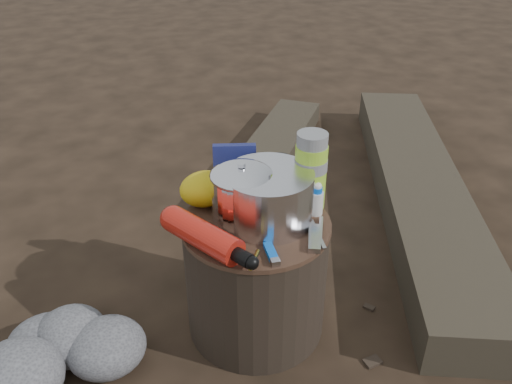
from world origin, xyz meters
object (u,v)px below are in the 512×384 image
object	(u,v)px
thermos	(310,171)
travel_mug	(279,176)
stump	(256,276)
log_main	(418,188)
fuel_bottle	(203,235)
camping_pot	(242,194)

from	to	relation	value
thermos	travel_mug	distance (m)	0.13
stump	travel_mug	world-z (taller)	travel_mug
log_main	fuel_bottle	distance (m)	1.20
travel_mug	camping_pot	bearing A→B (deg)	-146.34
thermos	travel_mug	world-z (taller)	thermos
stump	log_main	xyz separation A→B (m)	(0.88, 0.42, -0.11)
camping_pot	log_main	bearing A→B (deg)	23.20
fuel_bottle	travel_mug	size ratio (longest dim) A/B	2.67
stump	thermos	xyz separation A→B (m)	(0.17, 0.03, 0.30)
stump	fuel_bottle	world-z (taller)	fuel_bottle
stump	camping_pot	world-z (taller)	camping_pot
log_main	travel_mug	bearing A→B (deg)	-134.49
log_main	camping_pot	size ratio (longest dim) A/B	10.90
thermos	fuel_bottle	bearing A→B (deg)	-165.67
fuel_bottle	thermos	bearing A→B (deg)	-13.80
fuel_bottle	camping_pot	bearing A→B (deg)	4.01
travel_mug	log_main	bearing A→B (deg)	20.88
camping_pot	thermos	bearing A→B (deg)	0.48
camping_pot	stump	bearing A→B (deg)	-41.08
travel_mug	stump	bearing A→B (deg)	-133.47
log_main	camping_pot	world-z (taller)	camping_pot
log_main	stump	bearing A→B (deg)	-130.03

